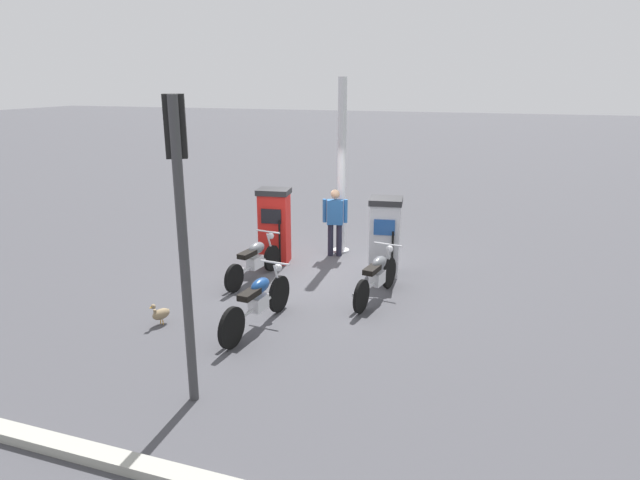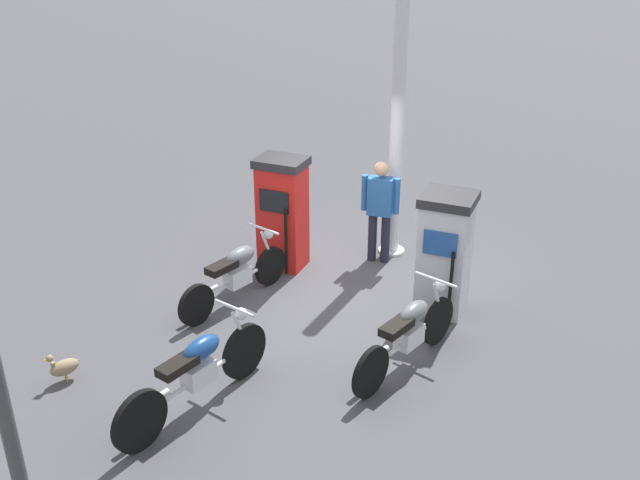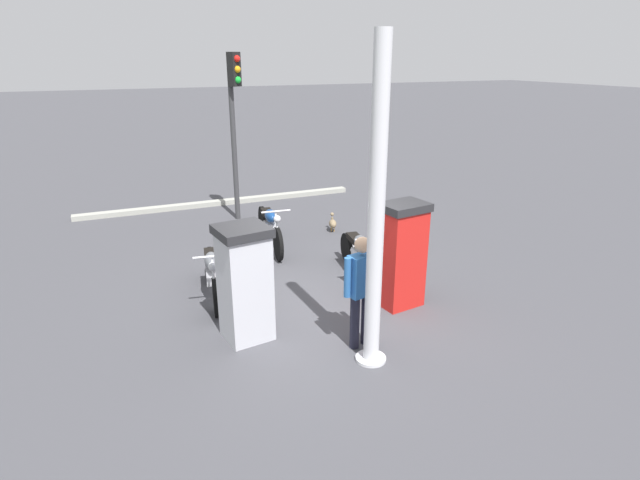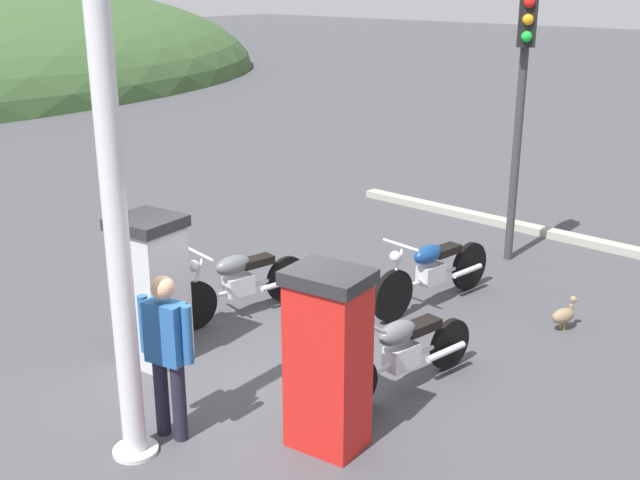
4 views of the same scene
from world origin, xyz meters
name	(u,v)px [view 1 (image 1 of 4)]	position (x,y,z in m)	size (l,w,h in m)	color
ground_plane	(323,272)	(0.00, 0.00, 0.00)	(120.00, 120.00, 0.00)	#424247
fuel_pump_near	(274,225)	(-0.35, -1.25, 0.85)	(0.63, 0.76, 1.67)	red
fuel_pump_far	(385,236)	(-0.35, 1.25, 0.83)	(0.73, 0.75, 1.63)	silver
motorcycle_near_pump	(254,260)	(0.88, -1.18, 0.44)	(1.93, 0.63, 0.92)	black
motorcycle_far_pump	(377,275)	(1.07, 1.40, 0.46)	(1.95, 0.65, 0.94)	black
motorcycle_extra	(258,301)	(2.90, -0.19, 0.47)	(2.16, 0.59, 0.97)	black
attendant_person	(335,219)	(-1.19, -0.10, 0.89)	(0.27, 0.58, 1.57)	#1E1E2D
wandering_duck	(161,314)	(3.31, -1.79, 0.19)	(0.40, 0.26, 0.41)	#847051
roadside_traffic_light	(180,201)	(5.05, -0.13, 2.60)	(0.39, 0.31, 3.81)	#38383A
canopy_support_pole	(342,171)	(-1.58, -0.06, 1.93)	(0.40, 0.40, 4.02)	silver
road_edge_kerb	(133,465)	(6.50, 0.00, 0.06)	(0.34, 7.25, 0.12)	#9E9E93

